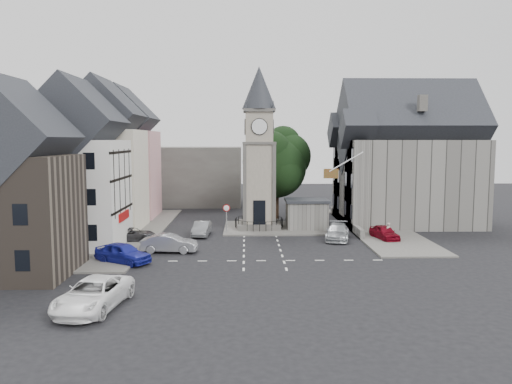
{
  "coord_description": "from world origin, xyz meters",
  "views": [
    {
      "loc": [
        -1.34,
        -42.09,
        9.04
      ],
      "look_at": [
        -0.36,
        5.0,
        4.08
      ],
      "focal_mm": 35.0,
      "sensor_mm": 36.0,
      "label": 1
    }
  ],
  "objects_px": {
    "stone_shelter": "(307,214)",
    "car_east_red": "(384,232)",
    "car_west_blue": "(123,253)",
    "pedestrian": "(388,231)",
    "clock_tower": "(259,149)"
  },
  "relations": [
    {
      "from": "car_west_blue",
      "to": "car_east_red",
      "type": "height_order",
      "value": "car_west_blue"
    },
    {
      "from": "car_west_blue",
      "to": "pedestrian",
      "type": "distance_m",
      "value": 23.29
    },
    {
      "from": "car_west_blue",
      "to": "stone_shelter",
      "type": "bearing_deg",
      "value": -18.12
    },
    {
      "from": "stone_shelter",
      "to": "car_east_red",
      "type": "relative_size",
      "value": 1.11
    },
    {
      "from": "car_west_blue",
      "to": "pedestrian",
      "type": "height_order",
      "value": "pedestrian"
    },
    {
      "from": "car_west_blue",
      "to": "car_east_red",
      "type": "relative_size",
      "value": 1.16
    },
    {
      "from": "car_east_red",
      "to": "pedestrian",
      "type": "height_order",
      "value": "pedestrian"
    },
    {
      "from": "clock_tower",
      "to": "car_east_red",
      "type": "relative_size",
      "value": 4.21
    },
    {
      "from": "stone_shelter",
      "to": "car_west_blue",
      "type": "relative_size",
      "value": 0.96
    },
    {
      "from": "car_west_blue",
      "to": "pedestrian",
      "type": "relative_size",
      "value": 2.82
    },
    {
      "from": "stone_shelter",
      "to": "pedestrian",
      "type": "bearing_deg",
      "value": -39.38
    },
    {
      "from": "stone_shelter",
      "to": "car_east_red",
      "type": "bearing_deg",
      "value": -39.35
    },
    {
      "from": "clock_tower",
      "to": "car_east_red",
      "type": "bearing_deg",
      "value": -27.18
    },
    {
      "from": "car_east_red",
      "to": "pedestrian",
      "type": "xyz_separation_m",
      "value": [
        0.26,
        -0.22,
        0.14
      ]
    },
    {
      "from": "pedestrian",
      "to": "car_west_blue",
      "type": "bearing_deg",
      "value": -23.03
    }
  ]
}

